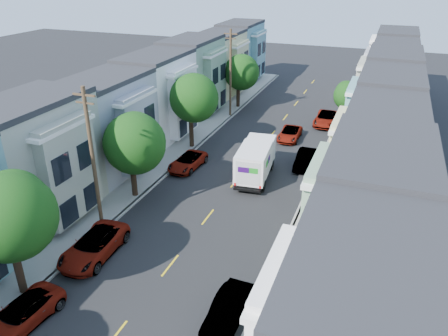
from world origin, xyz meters
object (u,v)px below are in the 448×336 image
parked_right_d (326,119)px  parked_right_c (305,159)px  utility_pole_near (93,162)px  parked_right_b (228,310)px  fedex_truck (256,160)px  parked_left_c (94,246)px  tree_d (193,98)px  tree_far_r (347,96)px  tree_c (134,144)px  tree_e (241,72)px  tree_b (10,217)px  parked_left_d (188,162)px  utility_pole_far (230,74)px  lead_sedan (290,134)px  parked_left_b (21,315)px

parked_right_d → parked_right_c: bearing=-89.9°
parked_right_d → utility_pole_near: bearing=-112.3°
parked_right_b → parked_right_d: (0.00, 32.08, 0.02)m
fedex_truck → parked_left_c: fedex_truck is taller
tree_d → tree_far_r: tree_d is taller
tree_c → tree_e: bearing=90.0°
parked_right_d → tree_c: bearing=-116.6°
tree_e → parked_right_c: size_ratio=1.57×
tree_b → parked_left_d: 18.69m
utility_pole_far → parked_right_b: 33.25m
parked_left_c → tree_d: bearing=92.1°
lead_sedan → parked_right_c: size_ratio=1.04×
tree_far_r → tree_d: bearing=-140.2°
utility_pole_near → parked_right_c: bearing=53.5°
parked_left_c → parked_left_d: 13.81m
parked_left_b → parked_right_b: bearing=28.0°
tree_far_r → parked_right_c: bearing=-99.9°
tree_e → parked_left_d: size_ratio=1.46×
lead_sedan → parked_right_c: (2.83, -6.07, 0.10)m
utility_pole_far → parked_left_c: 29.15m
tree_d → tree_far_r: (13.20, 10.99, -1.40)m
lead_sedan → parked_right_d: (2.83, 5.89, 0.10)m
utility_pole_near → parked_right_c: (11.20, 15.13, -4.44)m
parked_left_d → tree_d: bearing=110.8°
tree_d → utility_pole_far: 10.39m
tree_c → parked_right_c: bearing=42.6°
utility_pole_far → lead_sedan: 10.66m
parked_right_c → tree_b: bearing=-117.6°
parked_left_b → parked_left_d: 19.99m
tree_d → parked_right_c: bearing=-2.5°
tree_e → parked_left_c: tree_e is taller
tree_far_r → utility_pole_near: (-13.19, -26.60, 1.45)m
parked_right_c → tree_c: bearing=-138.2°
tree_b → tree_far_r: size_ratio=1.41×
lead_sedan → parked_right_b: (2.83, -26.19, 0.09)m
parked_left_d → parked_left_c: bearing=-86.2°
fedex_truck → tree_b: bearing=-118.1°
utility_pole_far → parked_right_b: (11.20, -30.99, -4.45)m
tree_b → tree_far_r: 36.20m
utility_pole_near → parked_right_d: utility_pole_near is taller
tree_c → utility_pole_near: (0.00, -4.84, 0.58)m
tree_far_r → parked_right_c: (-1.99, -11.47, -2.99)m
utility_pole_far → tree_b: bearing=-90.0°
tree_c → utility_pole_near: 4.87m
parked_right_c → tree_e: bearing=126.7°
tree_e → utility_pole_far: 3.76m
tree_e → parked_right_c: 18.77m
parked_left_b → tree_c: bearing=101.7°
lead_sedan → tree_c: bearing=-118.2°
utility_pole_near → parked_left_c: 5.40m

